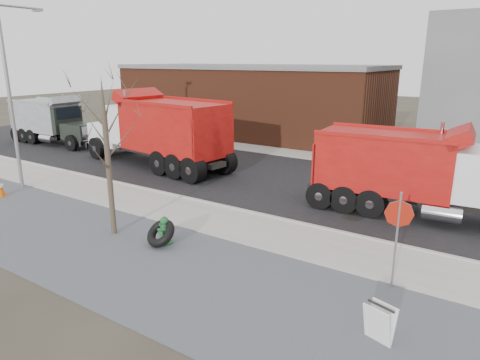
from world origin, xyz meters
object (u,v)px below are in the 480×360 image
Objects in this scene: truck_tire at (161,233)px; sandwich_board at (379,323)px; stop_sign at (398,224)px; dump_truck_red_b at (158,129)px; dump_truck_grey at (53,119)px; dump_truck_red_a at (415,170)px; fire_hydrant at (165,232)px.

truck_tire is 7.13m from sandwich_board.
stop_sign reaches higher than truck_tire.
sandwich_board is 0.09× the size of dump_truck_red_b.
dump_truck_red_b is at bearing -5.55° from dump_truck_grey.
dump_truck_red_b is (-13.18, 0.42, 0.31)m from dump_truck_red_a.
stop_sign is at bearing -85.94° from dump_truck_red_a.
dump_truck_red_b reaches higher than dump_truck_red_a.
sandwich_board is at bearing 156.13° from dump_truck_red_b.
truck_tire is 19.83m from dump_truck_grey.
truck_tire is at bearing -26.33° from dump_truck_grey.
sandwich_board is (0.34, -2.39, -1.32)m from stop_sign.
fire_hydrant is at bearing -172.56° from sandwich_board.
dump_truck_red_a reaches higher than sandwich_board.
dump_truck_red_b reaches higher than stop_sign.
dump_truck_red_a is 13.19m from dump_truck_red_b.
dump_truck_red_a is 23.84m from dump_truck_grey.
dump_truck_red_b reaches higher than truck_tire.
fire_hydrant is 6.94m from stop_sign.
fire_hydrant is 9.25m from dump_truck_red_a.
stop_sign is 0.30× the size of dump_truck_red_a.
stop_sign is at bearing -2.60° from fire_hydrant.
dump_truck_red_b is (-7.29, 7.61, 1.62)m from truck_tire.
dump_truck_red_a is at bearing 37.44° from fire_hydrant.
dump_truck_grey is (-10.62, 0.82, -0.37)m from dump_truck_red_b.
stop_sign is 25.63m from dump_truck_grey.
stop_sign is 15.34m from dump_truck_red_b.
sandwich_board is 16.83m from dump_truck_red_b.
dump_truck_red_a is (-0.82, 5.84, -0.02)m from stop_sign.
sandwich_board is 0.12× the size of dump_truck_grey.
dump_truck_red_b is at bearing 133.78° from truck_tire.
dump_truck_grey reaches higher than truck_tire.
fire_hydrant is 19.78m from dump_truck_grey.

